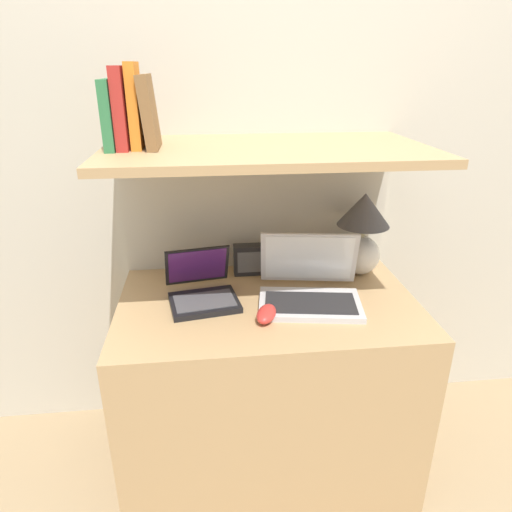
% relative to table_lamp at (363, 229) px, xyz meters
% --- Properties ---
extents(wall_back, '(6.00, 0.05, 2.40)m').
position_rel_table_lamp_xyz_m(wall_back, '(-0.40, 0.19, 0.28)').
color(wall_back, beige).
rests_on(wall_back, ground_plane).
extents(desk, '(1.06, 0.65, 0.73)m').
position_rel_table_lamp_xyz_m(desk, '(-0.40, -0.20, -0.56)').
color(desk, tan).
rests_on(desk, ground_plane).
extents(back_riser, '(1.06, 0.04, 1.24)m').
position_rel_table_lamp_xyz_m(back_riser, '(-0.40, 0.15, -0.30)').
color(back_riser, beige).
rests_on(back_riser, ground_plane).
extents(shelf, '(1.06, 0.59, 0.03)m').
position_rel_table_lamp_xyz_m(shelf, '(-0.40, -0.13, 0.33)').
color(shelf, tan).
rests_on(shelf, back_riser).
extents(table_lamp, '(0.20, 0.20, 0.33)m').
position_rel_table_lamp_xyz_m(table_lamp, '(0.00, 0.00, 0.00)').
color(table_lamp, white).
rests_on(table_lamp, desk).
extents(laptop_large, '(0.39, 0.34, 0.23)m').
position_rel_table_lamp_xyz_m(laptop_large, '(-0.25, -0.21, -0.14)').
color(laptop_large, silver).
rests_on(laptop_large, desk).
extents(laptop_small, '(0.27, 0.29, 0.18)m').
position_rel_table_lamp_xyz_m(laptop_small, '(-0.63, -0.16, -0.15)').
color(laptop_small, black).
rests_on(laptop_small, desk).
extents(computer_mouse, '(0.10, 0.13, 0.04)m').
position_rel_table_lamp_xyz_m(computer_mouse, '(-0.42, -0.32, -0.17)').
color(computer_mouse, red).
rests_on(computer_mouse, desk).
extents(router_box, '(0.13, 0.06, 0.12)m').
position_rel_table_lamp_xyz_m(router_box, '(-0.44, 0.04, -0.13)').
color(router_box, black).
rests_on(router_box, desk).
extents(book_green, '(0.03, 0.17, 0.21)m').
position_rel_table_lamp_xyz_m(book_green, '(-0.88, -0.13, 0.45)').
color(book_green, '#2D7042').
rests_on(book_green, shelf).
extents(book_red, '(0.04, 0.15, 0.24)m').
position_rel_table_lamp_xyz_m(book_red, '(-0.85, -0.13, 0.47)').
color(book_red, '#A82823').
rests_on(book_red, shelf).
extents(book_orange, '(0.03, 0.12, 0.25)m').
position_rel_table_lamp_xyz_m(book_orange, '(-0.81, -0.13, 0.47)').
color(book_orange, orange).
rests_on(book_orange, shelf).
extents(book_brown, '(0.05, 0.16, 0.22)m').
position_rel_table_lamp_xyz_m(book_brown, '(-0.77, -0.13, 0.46)').
color(book_brown, brown).
rests_on(book_brown, shelf).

